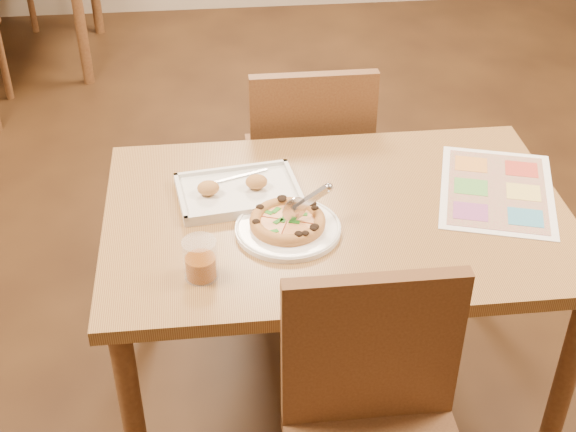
{
  "coord_description": "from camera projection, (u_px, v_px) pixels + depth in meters",
  "views": [
    {
      "loc": [
        -0.34,
        -1.81,
        2.01
      ],
      "look_at": [
        -0.15,
        -0.08,
        0.77
      ],
      "focal_mm": 50.0,
      "sensor_mm": 36.0,
      "label": 1
    }
  ],
  "objects": [
    {
      "name": "chair_near",
      "position": [
        376.0,
        415.0,
        1.84
      ],
      "size": [
        0.42,
        0.42,
        0.47
      ],
      "color": "brown",
      "rests_on": "ground"
    },
    {
      "name": "chair_far",
      "position": [
        309.0,
        150.0,
        2.82
      ],
      "size": [
        0.42,
        0.42,
        0.47
      ],
      "rotation": [
        0.0,
        0.0,
        3.14
      ],
      "color": "brown",
      "rests_on": "ground"
    },
    {
      "name": "menu",
      "position": [
        497.0,
        190.0,
        2.33
      ],
      "size": [
        0.44,
        0.52,
        0.0
      ],
      "primitive_type": "cube",
      "rotation": [
        0.0,
        0.0,
        -0.3
      ],
      "color": "white",
      "rests_on": "dining_table"
    },
    {
      "name": "dining_table",
      "position": [
        336.0,
        236.0,
        2.29
      ],
      "size": [
        1.3,
        0.85,
        0.72
      ],
      "color": "olive",
      "rests_on": "ground"
    },
    {
      "name": "pizza",
      "position": [
        287.0,
        221.0,
        2.16
      ],
      "size": [
        0.21,
        0.21,
        0.03
      ],
      "rotation": [
        0.0,
        0.0,
        -0.35
      ],
      "color": "#DA924A",
      "rests_on": "plate"
    },
    {
      "name": "plate",
      "position": [
        288.0,
        229.0,
        2.16
      ],
      "size": [
        0.3,
        0.3,
        0.02
      ],
      "primitive_type": "cylinder",
      "rotation": [
        0.0,
        0.0,
        0.04
      ],
      "color": "white",
      "rests_on": "dining_table"
    },
    {
      "name": "pizza_cutter",
      "position": [
        306.0,
        202.0,
        2.14
      ],
      "size": [
        0.14,
        0.06,
        0.08
      ],
      "rotation": [
        0.0,
        0.0,
        0.38
      ],
      "color": "silver",
      "rests_on": "pizza"
    },
    {
      "name": "appetizer_tray",
      "position": [
        238.0,
        192.0,
        2.3
      ],
      "size": [
        0.37,
        0.28,
        0.06
      ],
      "rotation": [
        0.0,
        0.0,
        0.13
      ],
      "color": "silver",
      "rests_on": "dining_table"
    },
    {
      "name": "glass_tumbler",
      "position": [
        200.0,
        261.0,
        1.98
      ],
      "size": [
        0.09,
        0.09,
        0.11
      ],
      "rotation": [
        0.0,
        0.0,
        -0.43
      ],
      "color": "#813C09",
      "rests_on": "dining_table"
    }
  ]
}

